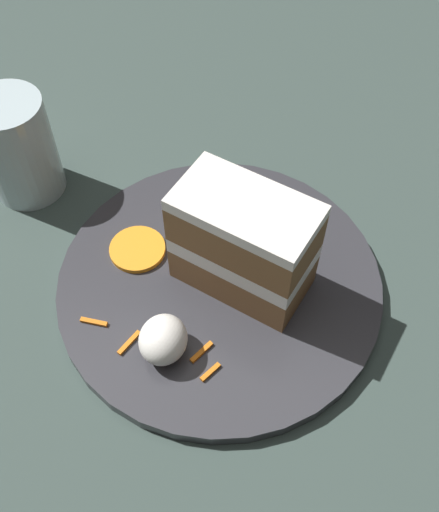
# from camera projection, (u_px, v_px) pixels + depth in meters

# --- Properties ---
(ground_plane) EXTENTS (6.00, 6.00, 0.00)m
(ground_plane) POSITION_uv_depth(u_px,v_px,m) (207.00, 288.00, 0.58)
(ground_plane) COLOR black
(ground_plane) RESTS_ON ground
(dining_table) EXTENTS (1.18, 1.02, 0.03)m
(dining_table) POSITION_uv_depth(u_px,v_px,m) (207.00, 281.00, 0.57)
(dining_table) COLOR #384742
(dining_table) RESTS_ON ground
(plate) EXTENTS (0.29, 0.29, 0.01)m
(plate) POSITION_uv_depth(u_px,v_px,m) (220.00, 283.00, 0.55)
(plate) COLOR #333338
(plate) RESTS_ON dining_table
(cake_slice) EXTENTS (0.10, 0.13, 0.10)m
(cake_slice) POSITION_uv_depth(u_px,v_px,m) (244.00, 244.00, 0.50)
(cake_slice) COLOR brown
(cake_slice) RESTS_ON plate
(cream_dollop) EXTENTS (0.04, 0.04, 0.04)m
(cream_dollop) POSITION_uv_depth(u_px,v_px,m) (163.00, 340.00, 0.49)
(cream_dollop) COLOR white
(cream_dollop) RESTS_ON plate
(orange_garnish) EXTENTS (0.05, 0.05, 0.00)m
(orange_garnish) POSITION_uv_depth(u_px,v_px,m) (138.00, 248.00, 0.56)
(orange_garnish) COLOR orange
(orange_garnish) RESTS_ON plate
(carrot_shreds_scatter) EXTENTS (0.22, 0.16, 0.00)m
(carrot_shreds_scatter) POSITION_uv_depth(u_px,v_px,m) (196.00, 266.00, 0.55)
(carrot_shreds_scatter) COLOR orange
(carrot_shreds_scatter) RESTS_ON plate
(drinking_glass) EXTENTS (0.07, 0.07, 0.11)m
(drinking_glass) POSITION_uv_depth(u_px,v_px,m) (20.00, 153.00, 0.59)
(drinking_glass) COLOR silver
(drinking_glass) RESTS_ON dining_table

